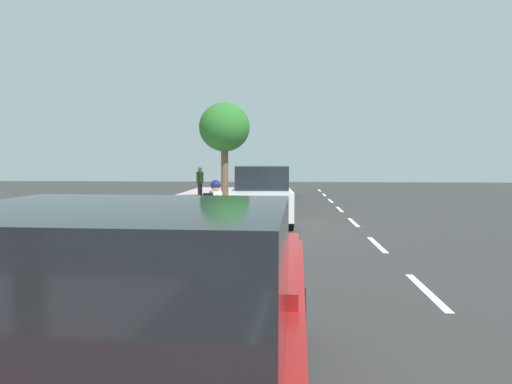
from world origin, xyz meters
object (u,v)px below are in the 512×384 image
at_px(street_tree_near_cyclist, 224,128).
at_px(fire_hydrant, 185,227).
at_px(bicycle_at_curb, 221,235).
at_px(cyclist_with_backpack, 215,206).
at_px(parked_sedan_black_nearest, 273,183).
at_px(pedestrian_on_phone, 200,181).
at_px(parked_suv_white_mid, 262,194).
at_px(parked_sedan_tan_second, 263,191).
at_px(parked_pickup_red_far, 167,341).

height_order(street_tree_near_cyclist, fire_hydrant, street_tree_near_cyclist).
bearing_deg(bicycle_at_curb, fire_hydrant, -3.34).
xyz_separation_m(cyclist_with_backpack, street_tree_near_cyclist, (1.37, -11.77, 2.77)).
height_order(parked_sedan_black_nearest, bicycle_at_curb, parked_sedan_black_nearest).
height_order(parked_sedan_black_nearest, pedestrian_on_phone, pedestrian_on_phone).
bearing_deg(pedestrian_on_phone, parked_suv_white_mid, 114.21).
distance_m(parked_sedan_tan_second, cyclist_with_backpack, 9.96).
bearing_deg(street_tree_near_cyclist, bicycle_at_curb, 97.43).
relative_size(pedestrian_on_phone, fire_hydrant, 2.00).
distance_m(cyclist_with_backpack, fire_hydrant, 0.91).
distance_m(parked_pickup_red_far, pedestrian_on_phone, 21.08).
xyz_separation_m(parked_sedan_tan_second, fire_hydrant, (1.38, 10.32, -0.20)).
relative_size(parked_pickup_red_far, bicycle_at_curb, 3.44).
xyz_separation_m(cyclist_with_backpack, fire_hydrant, (0.67, 0.39, -0.48)).
height_order(parked_sedan_tan_second, cyclist_with_backpack, cyclist_with_backpack).
bearing_deg(parked_suv_white_mid, pedestrian_on_phone, -65.79).
distance_m(parked_suv_white_mid, fire_hydrant, 4.88).
bearing_deg(parked_suv_white_mid, parked_sedan_tan_second, -87.48).
height_order(parked_sedan_black_nearest, parked_pickup_red_far, parked_pickup_red_far).
relative_size(parked_suv_white_mid, cyclist_with_backpack, 2.84).
bearing_deg(bicycle_at_curb, parked_sedan_tan_second, -92.67).
bearing_deg(parked_suv_white_mid, street_tree_near_cyclist, -72.92).
bearing_deg(parked_suv_white_mid, cyclist_with_backpack, 77.07).
relative_size(parked_suv_white_mid, pedestrian_on_phone, 2.86).
bearing_deg(parked_pickup_red_far, fire_hydrant, -78.08).
bearing_deg(parked_sedan_black_nearest, street_tree_near_cyclist, 63.75).
relative_size(bicycle_at_curb, street_tree_near_cyclist, 0.31).
bearing_deg(cyclist_with_backpack, parked_sedan_black_nearest, -93.34).
bearing_deg(pedestrian_on_phone, fire_hydrant, 99.36).
bearing_deg(parked_sedan_tan_second, cyclist_with_backpack, 85.93).
distance_m(parked_sedan_black_nearest, street_tree_near_cyclist, 6.09).
xyz_separation_m(parked_sedan_black_nearest, parked_sedan_tan_second, (0.25, 6.56, 0.00)).
relative_size(parked_sedan_tan_second, bicycle_at_curb, 2.89).
height_order(bicycle_at_curb, cyclist_with_backpack, cyclist_with_backpack).
distance_m(parked_sedan_black_nearest, bicycle_at_curb, 16.95).
bearing_deg(fire_hydrant, pedestrian_on_phone, -80.64).
bearing_deg(street_tree_near_cyclist, fire_hydrant, 93.28).
relative_size(cyclist_with_backpack, pedestrian_on_phone, 1.01).
bearing_deg(bicycle_at_curb, parked_suv_white_mid, -99.06).
relative_size(bicycle_at_curb, pedestrian_on_phone, 0.93).
relative_size(cyclist_with_backpack, fire_hydrant, 2.01).
bearing_deg(pedestrian_on_phone, street_tree_near_cyclist, 151.01).
relative_size(parked_sedan_tan_second, parked_suv_white_mid, 0.94).
xyz_separation_m(bicycle_at_curb, cyclist_with_backpack, (0.22, -0.44, 0.66)).
height_order(pedestrian_on_phone, fire_hydrant, pedestrian_on_phone).
distance_m(parked_pickup_red_far, cyclist_with_backpack, 8.23).
height_order(parked_sedan_black_nearest, parked_sedan_tan_second, same).
height_order(cyclist_with_backpack, street_tree_near_cyclist, street_tree_near_cyclist).
bearing_deg(street_tree_near_cyclist, parked_suv_white_mid, 107.08).
distance_m(parked_suv_white_mid, pedestrian_on_phone, 9.19).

